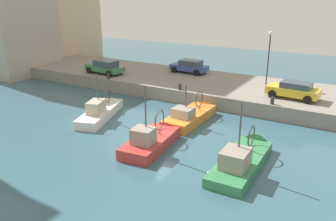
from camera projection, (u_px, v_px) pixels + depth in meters
The scene contains 14 objects.
water_surface at pixel (154, 136), 23.56m from camera, with size 80.00×80.00×0.00m, color #386070.
quay_wall at pixel (219, 89), 32.74m from camera, with size 9.00×56.00×1.20m, color gray.
fishing_boat_white at pixel (102, 114), 27.23m from camera, with size 6.90×3.67×4.25m.
fishing_boat_green at pixel (243, 162), 19.59m from camera, with size 6.98×2.29×4.91m.
fishing_boat_orange at pixel (192, 119), 26.37m from camera, with size 6.23×2.22×3.93m.
fishing_boat_red at pixel (153, 144), 22.00m from camera, with size 5.82×2.54×5.08m.
parked_car_yellow at pixel (294, 90), 27.51m from camera, with size 2.24×4.13×1.36m.
parked_car_blue at pixel (189, 66), 36.24m from camera, with size 1.96×3.98×1.36m.
parked_car_green at pixel (105, 67), 35.85m from camera, with size 2.17×4.35×1.40m.
mooring_bollard_south at pixel (272, 101), 26.19m from camera, with size 0.28×0.28×0.55m, color #2D2D33.
mooring_bollard_mid at pixel (180, 87), 30.03m from camera, with size 0.28×0.28×0.55m, color #2D2D33.
mooring_bollard_north at pixel (108, 76), 33.87m from camera, with size 0.28×0.28×0.55m, color #2D2D33.
quay_streetlamp at pixel (269, 49), 30.80m from camera, with size 0.36×0.36×4.83m.
waterfront_building_central at pixel (9, 8), 39.57m from camera, with size 8.00×7.98×15.07m.
Camera 1 is at (-18.22, -11.86, 9.30)m, focal length 36.91 mm.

